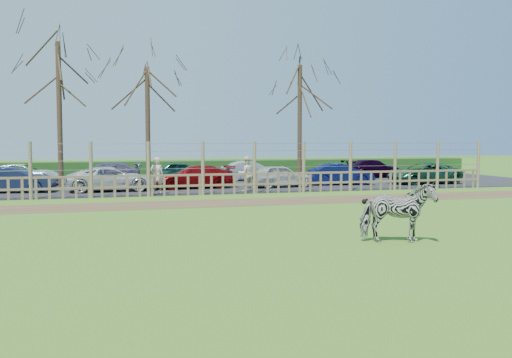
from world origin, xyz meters
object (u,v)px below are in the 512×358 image
object	(u,v)px
zebra	(397,212)
car_10	(183,172)
visitor_b	(246,174)
car_9	(105,173)
tree_left	(59,79)
car_11	(251,171)
crow	(364,201)
tree_mid	(147,97)
car_1	(15,180)
car_4	(280,176)
tree_right	(300,95)
car_13	(373,168)
car_6	(424,173)
car_8	(22,175)
visitor_a	(157,176)
car_5	(341,174)
car_2	(111,179)
car_3	(194,177)

from	to	relation	value
zebra	car_10	size ratio (longest dim) A/B	0.52
visitor_b	car_9	size ratio (longest dim) A/B	0.42
tree_left	car_9	bearing A→B (deg)	56.65
car_9	car_10	size ratio (longest dim) A/B	1.17
car_9	car_11	size ratio (longest dim) A/B	1.14
visitor_b	crow	bearing A→B (deg)	110.80
crow	car_9	distance (m)	16.54
zebra	car_10	bearing A→B (deg)	20.48
tree_mid	car_1	distance (m)	8.08
car_4	car_11	xyz separation A→B (m)	(-0.18, 5.22, 0.00)
car_4	car_9	world-z (taller)	same
tree_right	car_13	xyz separation A→B (m)	(6.11, 2.40, -4.60)
car_4	car_10	size ratio (longest dim) A/B	1.00
tree_mid	car_10	bearing A→B (deg)	49.33
tree_left	car_4	distance (m)	12.37
car_6	car_8	size ratio (longest dim) A/B	1.00
visitor_a	car_9	world-z (taller)	visitor_a
tree_mid	car_8	bearing A→B (deg)	161.22
tree_left	car_10	size ratio (longest dim) A/B	2.24
car_5	car_6	xyz separation A→B (m)	(4.87, -0.68, 0.00)
tree_mid	car_2	xyz separation A→B (m)	(-2.05, -2.65, -4.23)
visitor_b	car_5	xyz separation A→B (m)	(6.22, 2.59, -0.26)
crow	car_5	world-z (taller)	car_5
tree_right	car_4	size ratio (longest dim) A/B	2.09
car_9	car_1	bearing A→B (deg)	-46.29
tree_mid	car_2	world-z (taller)	tree_mid
visitor_a	car_8	bearing A→B (deg)	-43.12
car_2	tree_right	bearing A→B (deg)	-76.09
car_8	car_9	xyz separation A→B (m)	(4.42, 0.09, 0.00)
visitor_a	car_4	world-z (taller)	visitor_a
car_5	car_11	distance (m)	6.11
car_3	car_5	bearing A→B (deg)	87.58
car_5	car_10	world-z (taller)	same
tree_mid	car_6	size ratio (longest dim) A/B	1.58
zebra	visitor_b	world-z (taller)	visitor_b
car_6	tree_left	bearing A→B (deg)	-97.66
tree_right	car_2	world-z (taller)	tree_right
tree_left	car_6	world-z (taller)	tree_left
zebra	car_13	distance (m)	24.32
visitor_b	car_9	xyz separation A→B (m)	(-6.59, 7.06, -0.26)
car_9	crow	bearing A→B (deg)	33.66
car_11	car_1	bearing A→B (deg)	111.80
car_8	car_11	xyz separation A→B (m)	(13.22, 0.23, 0.00)
tree_left	visitor_a	size ratio (longest dim) A/B	4.57
visitor_b	tree_mid	bearing A→B (deg)	-54.37
tree_mid	car_11	world-z (taller)	tree_mid
car_5	car_13	distance (m)	6.78
tree_mid	tree_right	size ratio (longest dim) A/B	0.93
car_8	car_1	bearing A→B (deg)	-172.48
visitor_a	crow	bearing A→B (deg)	146.94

